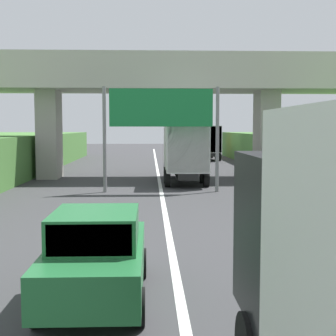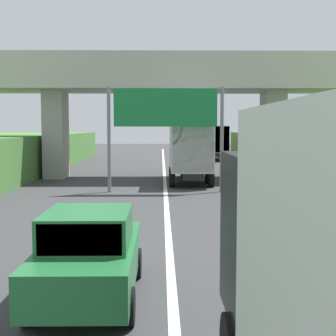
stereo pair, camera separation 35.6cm
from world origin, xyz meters
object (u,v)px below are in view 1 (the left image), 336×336
object	(u,v)px
truck_white	(184,150)
truck_orange	(206,141)
car_green	(96,255)
overhead_highway_sign	(161,114)

from	to	relation	value
truck_white	truck_orange	world-z (taller)	same
truck_white	truck_orange	bearing A→B (deg)	79.68
truck_white	car_green	bearing A→B (deg)	-98.94
overhead_highway_sign	truck_white	distance (m)	4.92
truck_orange	car_green	distance (m)	40.22
truck_orange	truck_white	bearing A→B (deg)	-100.32
overhead_highway_sign	car_green	xyz separation A→B (m)	(-1.59, -15.09, -3.07)
truck_white	truck_orange	xyz separation A→B (m)	(3.70, 20.29, 0.00)
truck_orange	car_green	xyz separation A→B (m)	(-6.74, -39.64, -1.08)
overhead_highway_sign	car_green	distance (m)	15.48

